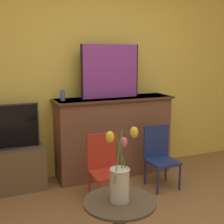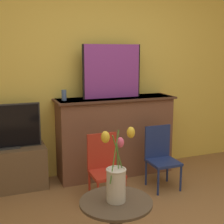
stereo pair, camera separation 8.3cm
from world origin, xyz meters
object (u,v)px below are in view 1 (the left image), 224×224
at_px(painting, 110,71).
at_px(vase_tulips, 120,178).
at_px(tv_monitor, 3,128).
at_px(chair_red, 105,165).
at_px(chair_blue, 160,154).

relative_size(painting, vase_tulips, 1.33).
distance_m(painting, tv_monitor, 1.39).
distance_m(tv_monitor, chair_red, 1.18).
xyz_separation_m(painting, tv_monitor, (-1.26, -0.01, -0.58)).
height_order(tv_monitor, vase_tulips, vase_tulips).
bearing_deg(chair_blue, tv_monitor, 161.90).
bearing_deg(painting, chair_blue, -54.62).
xyz_separation_m(chair_red, vase_tulips, (-0.25, -0.95, 0.27)).
relative_size(chair_red, vase_tulips, 1.27).
relative_size(painting, chair_blue, 1.05).
xyz_separation_m(tv_monitor, chair_red, (0.93, -0.63, -0.34)).
bearing_deg(chair_red, chair_blue, 7.16).
bearing_deg(vase_tulips, chair_red, 75.23).
bearing_deg(tv_monitor, chair_blue, -18.10).
relative_size(tv_monitor, chair_blue, 1.10).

